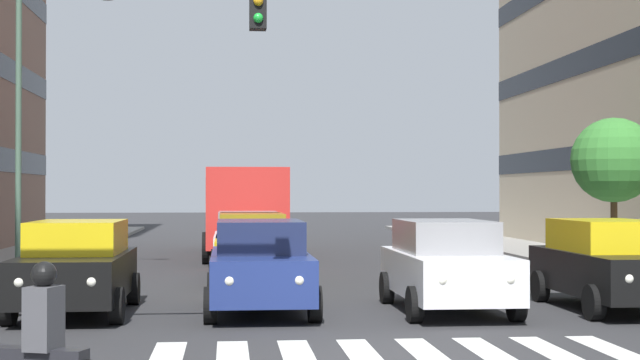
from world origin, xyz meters
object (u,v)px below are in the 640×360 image
street_tree_2 (614,160)px  car_2 (260,265)px  car_3 (77,266)px  car_row2_0 (252,247)px  street_lamp_right (34,99)px  bus_behind_traffic (245,203)px  car_1 (446,265)px  traffic_light_gantry (8,84)px  car_row2_1 (248,243)px  car_0 (609,264)px  motorcycle_with_rider (38,353)px

street_tree_2 → car_2: bearing=40.4°
car_3 → street_tree_2: size_ratio=1.04×
car_row2_0 → street_lamp_right: 7.30m
car_3 → street_lamp_right: bearing=-73.6°
bus_behind_traffic → car_1: bearing=102.4°
car_1 → car_3: size_ratio=1.00×
car_2 → street_tree_2: street_tree_2 is taller
traffic_light_gantry → car_1: bearing=-149.5°
car_row2_1 → street_lamp_right: 6.91m
bus_behind_traffic → street_tree_2: (-10.67, 6.67, 1.32)m
bus_behind_traffic → car_0: bearing=112.7°
car_2 → car_1: bearing=176.5°
car_0 → car_2: size_ratio=1.00×
car_0 → bus_behind_traffic: bearing=-67.3°
motorcycle_with_rider → car_3: bearing=-83.9°
car_2 → car_3: same height
car_2 → car_3: (3.38, -0.07, 0.00)m
street_tree_2 → traffic_light_gantry: bearing=43.4°
car_1 → motorcycle_with_rider: (6.01, 7.94, -0.24)m
car_row2_1 → motorcycle_with_rider: bearing=81.3°
car_row2_0 → car_row2_1: (0.05, -1.90, 0.00)m
car_2 → bus_behind_traffic: (-0.00, -15.76, 0.97)m
street_tree_2 → car_row2_1: bearing=6.6°
car_3 → street_lamp_right: street_lamp_right is taller
motorcycle_with_rider → street_tree_2: street_tree_2 is taller
street_tree_2 → street_lamp_right: bearing=3.1°
car_row2_1 → car_1: bearing=113.9°
car_0 → motorcycle_with_rider: car_0 is taller
car_0 → street_lamp_right: size_ratio=0.58×
car_2 → car_3: size_ratio=1.00×
car_2 → car_row2_0: same height
car_2 → car_row2_1: (0.06, -7.85, 0.00)m
car_row2_1 → traffic_light_gantry: 13.10m
car_3 → traffic_light_gantry: (0.25, 4.49, 2.88)m
motorcycle_with_rider → car_2: bearing=-107.1°
car_0 → car_2: bearing=-2.1°
car_row2_0 → car_row2_1: bearing=-88.4°
car_row2_0 → street_tree_2: bearing=-163.6°
street_lamp_right → motorcycle_with_rider: bearing=101.3°
car_0 → car_row2_1: same height
car_1 → street_lamp_right: street_lamp_right is taller
car_1 → car_row2_0: size_ratio=1.00×
car_2 → bus_behind_traffic: bus_behind_traffic is taller
car_3 → car_row2_1: size_ratio=1.00×
car_3 → car_row2_0: bearing=-119.9°
car_1 → street_tree_2: size_ratio=1.04×
car_0 → car_2: 6.70m
car_3 → car_row2_1: same height
car_3 → motorcycle_with_rider: (-0.88, 8.22, -0.24)m
traffic_light_gantry → street_tree_2: (-14.30, -13.52, -0.59)m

